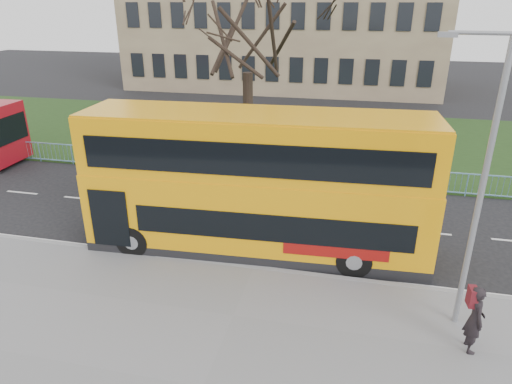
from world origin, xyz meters
TOP-DOWN VIEW (x-y plane):
  - ground at (0.00, 0.00)m, footprint 120.00×120.00m
  - kerb at (0.00, -1.55)m, footprint 80.00×0.20m
  - grass_verge at (0.00, 14.30)m, footprint 80.00×15.40m
  - guard_railing at (0.00, 6.60)m, footprint 40.00×0.12m
  - bare_tree at (-3.00, 10.00)m, footprint 7.70×7.70m
  - civic_building at (-5.00, 35.00)m, footprint 30.00×15.00m
  - yellow_bus at (-0.23, -0.12)m, footprint 11.72×3.33m
  - pedestrian at (6.15, -4.08)m, footprint 0.48×0.70m
  - street_lamp at (5.90, -2.99)m, footprint 1.60×0.28m

SIDE VIEW (x-z plane):
  - ground at x=0.00m, z-range 0.00..0.00m
  - grass_verge at x=0.00m, z-range 0.00..0.08m
  - kerb at x=0.00m, z-range 0.00..0.14m
  - guard_railing at x=0.00m, z-range 0.00..1.10m
  - pedestrian at x=6.15m, z-range 0.12..1.94m
  - yellow_bus at x=-0.23m, z-range 0.18..5.04m
  - street_lamp at x=5.90m, z-range 0.48..8.01m
  - bare_tree at x=-3.00m, z-range 0.08..11.08m
  - civic_building at x=-5.00m, z-range 0.00..14.00m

